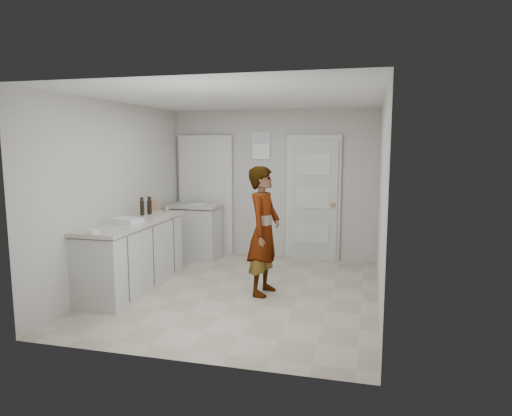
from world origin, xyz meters
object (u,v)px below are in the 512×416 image
(person, at_px, (264,231))
(baking_dish, at_px, (126,221))
(cake_mix_box, at_px, (154,205))
(oil_cruet_a, at_px, (149,206))
(egg_bowl, at_px, (93,232))
(oil_cruet_b, at_px, (142,206))
(spice_jar, at_px, (167,209))

(person, distance_m, baking_dish, 1.78)
(cake_mix_box, bearing_deg, oil_cruet_a, -83.74)
(egg_bowl, bearing_deg, baking_dish, 90.31)
(oil_cruet_b, bearing_deg, egg_bowl, -85.38)
(spice_jar, xyz_separation_m, baking_dish, (-0.11, -0.96, -0.01))
(oil_cruet_a, bearing_deg, baking_dish, -86.13)
(egg_bowl, bearing_deg, cake_mix_box, 94.66)
(cake_mix_box, height_order, egg_bowl, cake_mix_box)
(cake_mix_box, distance_m, spice_jar, 0.28)
(baking_dish, xyz_separation_m, egg_bowl, (0.00, -0.73, -0.01))
(baking_dish, distance_m, egg_bowl, 0.73)
(oil_cruet_b, bearing_deg, spice_jar, 57.68)
(oil_cruet_b, height_order, egg_bowl, oil_cruet_b)
(oil_cruet_a, bearing_deg, egg_bowl, -87.90)
(oil_cruet_a, distance_m, baking_dish, 0.75)
(oil_cruet_a, relative_size, egg_bowl, 2.07)
(spice_jar, bearing_deg, oil_cruet_a, -125.59)
(person, distance_m, cake_mix_box, 2.01)
(oil_cruet_a, xyz_separation_m, oil_cruet_b, (-0.06, -0.12, 0.00))
(person, xyz_separation_m, spice_jar, (-1.63, 0.59, 0.14))
(person, relative_size, egg_bowl, 13.18)
(cake_mix_box, height_order, baking_dish, cake_mix_box)
(cake_mix_box, bearing_deg, spice_jar, -31.41)
(spice_jar, height_order, oil_cruet_a, oil_cruet_a)
(oil_cruet_a, xyz_separation_m, egg_bowl, (0.05, -1.47, -0.10))
(person, height_order, egg_bowl, person)
(cake_mix_box, xyz_separation_m, oil_cruet_b, (0.04, -0.44, 0.04))
(egg_bowl, bearing_deg, person, 32.61)
(cake_mix_box, xyz_separation_m, baking_dish, (0.14, -1.07, -0.06))
(spice_jar, distance_m, oil_cruet_b, 0.41)
(oil_cruet_a, height_order, egg_bowl, oil_cruet_a)
(oil_cruet_b, bearing_deg, oil_cruet_a, 64.64)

